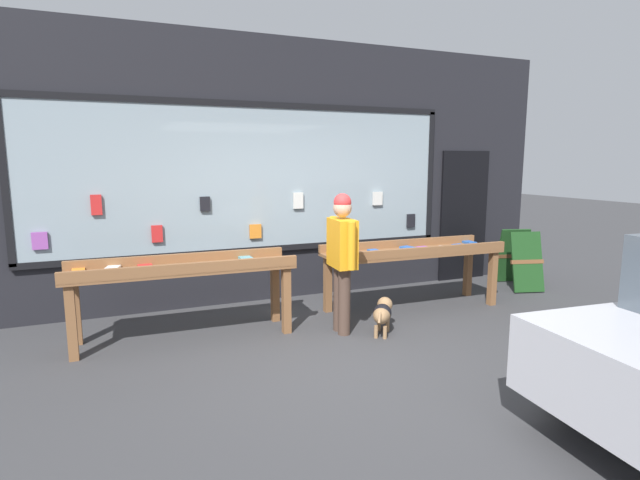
{
  "coord_description": "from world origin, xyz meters",
  "views": [
    {
      "loc": [
        -2.15,
        -4.31,
        1.96
      ],
      "look_at": [
        0.06,
        0.95,
        1.04
      ],
      "focal_mm": 28.0,
      "sensor_mm": 36.0,
      "label": 1
    }
  ],
  "objects_px": {
    "display_table_left": "(183,275)",
    "sandwich_board_sign": "(519,259)",
    "small_dog": "(383,313)",
    "person_browsing": "(342,253)",
    "display_table_right": "(413,256)"
  },
  "relations": [
    {
      "from": "display_table_right",
      "to": "person_browsing",
      "type": "bearing_deg",
      "value": -158.7
    },
    {
      "from": "display_table_left",
      "to": "sandwich_board_sign",
      "type": "distance_m",
      "value": 5.09
    },
    {
      "from": "display_table_right",
      "to": "display_table_left",
      "type": "bearing_deg",
      "value": 179.99
    },
    {
      "from": "person_browsing",
      "to": "sandwich_board_sign",
      "type": "bearing_deg",
      "value": -72.77
    },
    {
      "from": "display_table_right",
      "to": "sandwich_board_sign",
      "type": "bearing_deg",
      "value": 7.91
    },
    {
      "from": "display_table_left",
      "to": "sandwich_board_sign",
      "type": "height_order",
      "value": "display_table_left"
    },
    {
      "from": "small_dog",
      "to": "person_browsing",
      "type": "bearing_deg",
      "value": 98.28
    },
    {
      "from": "display_table_right",
      "to": "person_browsing",
      "type": "height_order",
      "value": "person_browsing"
    },
    {
      "from": "display_table_left",
      "to": "person_browsing",
      "type": "xyz_separation_m",
      "value": [
        1.68,
        -0.49,
        0.2
      ]
    },
    {
      "from": "display_table_left",
      "to": "display_table_right",
      "type": "relative_size",
      "value": 1.0
    },
    {
      "from": "sandwich_board_sign",
      "to": "display_table_right",
      "type": "bearing_deg",
      "value": -156.26
    },
    {
      "from": "small_dog",
      "to": "display_table_right",
      "type": "bearing_deg",
      "value": -13.25
    },
    {
      "from": "display_table_right",
      "to": "sandwich_board_sign",
      "type": "height_order",
      "value": "sandwich_board_sign"
    },
    {
      "from": "person_browsing",
      "to": "small_dog",
      "type": "height_order",
      "value": "person_browsing"
    },
    {
      "from": "display_table_left",
      "to": "small_dog",
      "type": "relative_size",
      "value": 4.6
    }
  ]
}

